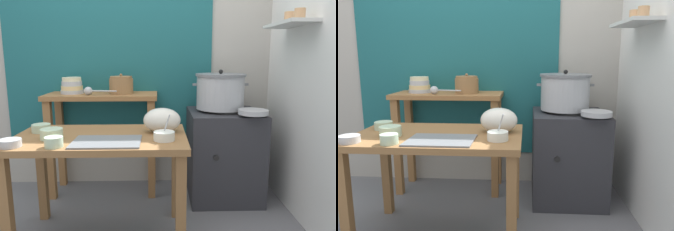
% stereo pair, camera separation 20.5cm
% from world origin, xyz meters
% --- Properties ---
extents(wall_back, '(4.40, 0.12, 2.60)m').
position_xyz_m(wall_back, '(0.08, 1.10, 1.30)').
color(wall_back, '#B2ADA3').
rests_on(wall_back, ground).
extents(wall_right, '(0.30, 3.20, 2.60)m').
position_xyz_m(wall_right, '(1.40, 0.20, 1.30)').
color(wall_right, white).
rests_on(wall_right, ground).
extents(prep_table, '(1.10, 0.66, 0.72)m').
position_xyz_m(prep_table, '(-0.07, 0.06, 0.61)').
color(prep_table, olive).
rests_on(prep_table, ground).
extents(back_shelf_table, '(0.96, 0.40, 0.90)m').
position_xyz_m(back_shelf_table, '(-0.19, 0.83, 0.68)').
color(back_shelf_table, '#9E6B3D').
rests_on(back_shelf_table, ground).
extents(stove_block, '(0.60, 0.61, 0.78)m').
position_xyz_m(stove_block, '(0.87, 0.70, 0.38)').
color(stove_block, '#2D2D33').
rests_on(stove_block, ground).
extents(steamer_pot, '(0.47, 0.42, 0.33)m').
position_xyz_m(steamer_pot, '(0.83, 0.72, 0.93)').
color(steamer_pot, '#B7BABF').
rests_on(steamer_pot, stove_block).
extents(clay_pot, '(0.21, 0.21, 0.18)m').
position_xyz_m(clay_pot, '(-0.02, 0.83, 0.97)').
color(clay_pot, olive).
rests_on(clay_pot, back_shelf_table).
extents(bowl_stack_enamel, '(0.20, 0.20, 0.14)m').
position_xyz_m(bowl_stack_enamel, '(-0.45, 0.85, 0.97)').
color(bowl_stack_enamel, '#B7BABF').
rests_on(bowl_stack_enamel, back_shelf_table).
extents(ladle, '(0.28, 0.07, 0.07)m').
position_xyz_m(ladle, '(-0.27, 0.73, 0.94)').
color(ladle, '#B7BABF').
rests_on(ladle, back_shelf_table).
extents(serving_tray, '(0.40, 0.28, 0.01)m').
position_xyz_m(serving_tray, '(0.00, -0.11, 0.72)').
color(serving_tray, slate).
rests_on(serving_tray, prep_table).
extents(plastic_bag, '(0.25, 0.18, 0.16)m').
position_xyz_m(plastic_bag, '(0.33, 0.13, 0.80)').
color(plastic_bag, silver).
rests_on(plastic_bag, prep_table).
extents(wide_pan, '(0.23, 0.23, 0.04)m').
position_xyz_m(wide_pan, '(1.04, 0.45, 0.80)').
color(wide_pan, '#B7BABF').
rests_on(wide_pan, stove_block).
extents(prep_bowl_0, '(0.10, 0.10, 0.06)m').
position_xyz_m(prep_bowl_0, '(-0.28, -0.20, 0.75)').
color(prep_bowl_0, '#B7D1AD').
rests_on(prep_bowl_0, prep_table).
extents(prep_bowl_1, '(0.12, 0.12, 0.05)m').
position_xyz_m(prep_bowl_1, '(-0.48, 0.16, 0.75)').
color(prep_bowl_1, '#B7D1AD').
rests_on(prep_bowl_1, prep_table).
extents(prep_bowl_2, '(0.13, 0.13, 0.06)m').
position_xyz_m(prep_bowl_2, '(-0.35, -0.02, 0.75)').
color(prep_bowl_2, '#B7D1AD').
rests_on(prep_bowl_2, prep_table).
extents(prep_bowl_3, '(0.12, 0.12, 0.04)m').
position_xyz_m(prep_bowl_3, '(-0.53, -0.19, 0.74)').
color(prep_bowl_3, '#B7BABF').
rests_on(prep_bowl_3, prep_table).
extents(prep_bowl_4, '(0.13, 0.13, 0.16)m').
position_xyz_m(prep_bowl_4, '(0.34, -0.07, 0.75)').
color(prep_bowl_4, silver).
rests_on(prep_bowl_4, prep_table).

